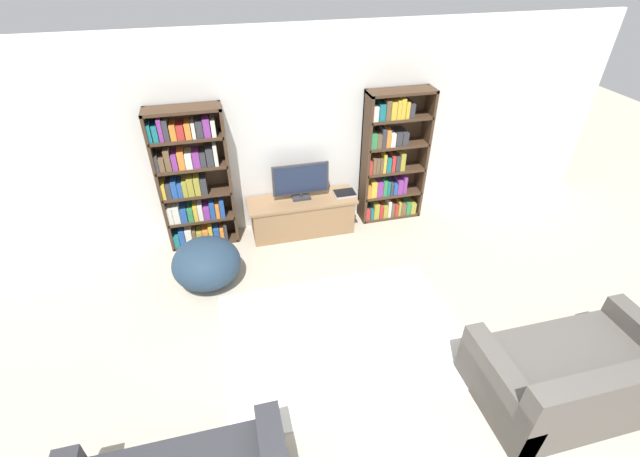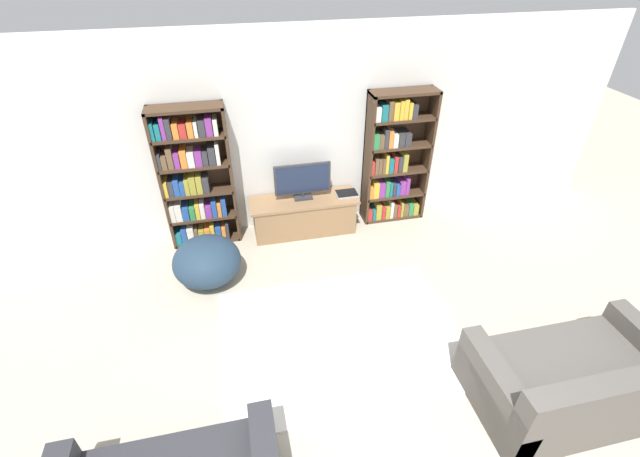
# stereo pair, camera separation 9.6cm
# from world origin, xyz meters

# --- Properties ---
(wall_back) EXTENTS (8.80, 0.06, 2.60)m
(wall_back) POSITION_xyz_m (0.00, 4.23, 1.30)
(wall_back) COLOR silver
(wall_back) RESTS_ON ground_plane
(bookshelf_left) EXTENTS (0.87, 0.30, 1.82)m
(bookshelf_left) POSITION_xyz_m (-1.35, 4.05, 0.89)
(bookshelf_left) COLOR #422D1E
(bookshelf_left) RESTS_ON ground_plane
(bookshelf_right) EXTENTS (0.87, 0.30, 1.82)m
(bookshelf_right) POSITION_xyz_m (1.25, 4.05, 0.88)
(bookshelf_right) COLOR #422D1E
(bookshelf_right) RESTS_ON ground_plane
(tv_stand) EXTENTS (1.44, 0.47, 0.51)m
(tv_stand) POSITION_xyz_m (-0.01, 3.93, 0.26)
(tv_stand) COLOR #8E6B47
(tv_stand) RESTS_ON ground_plane
(television) EXTENTS (0.74, 0.16, 0.49)m
(television) POSITION_xyz_m (-0.01, 3.97, 0.77)
(television) COLOR #2D2D33
(television) RESTS_ON tv_stand
(laptop) EXTENTS (0.29, 0.22, 0.03)m
(laptop) POSITION_xyz_m (0.58, 3.93, 0.52)
(laptop) COLOR #B7B7BC
(laptop) RESTS_ON tv_stand
(area_rug) EXTENTS (2.43, 1.76, 0.02)m
(area_rug) POSITION_xyz_m (0.00, 1.99, 0.01)
(area_rug) COLOR white
(area_rug) RESTS_ON ground_plane
(couch_right_sofa) EXTENTS (1.69, 0.96, 0.79)m
(couch_right_sofa) POSITION_xyz_m (1.77, 0.86, 0.26)
(couch_right_sofa) COLOR #56514C
(couch_right_sofa) RESTS_ON ground_plane
(beanbag_ottoman) EXTENTS (0.78, 0.78, 0.54)m
(beanbag_ottoman) POSITION_xyz_m (-1.30, 3.19, 0.27)
(beanbag_ottoman) COLOR #23384C
(beanbag_ottoman) RESTS_ON ground_plane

